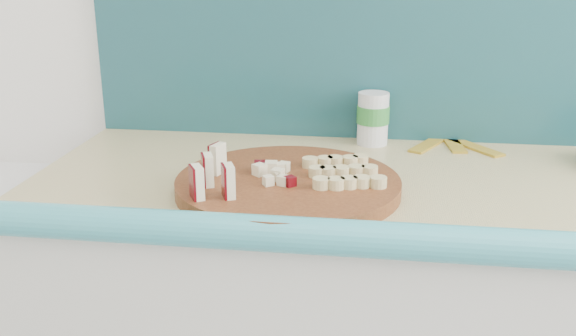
% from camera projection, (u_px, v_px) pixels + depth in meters
% --- Properties ---
extents(backsplash, '(2.20, 0.02, 0.50)m').
position_uv_depth(backsplash, '(570.00, 36.00, 1.42)').
color(backsplash, teal).
rests_on(backsplash, kitchen_counter).
extents(cutting_board, '(0.51, 0.51, 0.03)m').
position_uv_depth(cutting_board, '(288.00, 185.00, 1.20)').
color(cutting_board, '#4A1F0F').
rests_on(cutting_board, kitchen_counter).
extents(apple_wedges, '(0.08, 0.17, 0.06)m').
position_uv_depth(apple_wedges, '(212.00, 173.00, 1.14)').
color(apple_wedges, beige).
rests_on(apple_wedges, cutting_board).
extents(apple_chunks, '(0.06, 0.07, 0.02)m').
position_uv_depth(apple_chunks, '(274.00, 173.00, 1.19)').
color(apple_chunks, beige).
rests_on(apple_chunks, cutting_board).
extents(banana_slices, '(0.16, 0.18, 0.02)m').
position_uv_depth(banana_slices, '(342.00, 171.00, 1.21)').
color(banana_slices, '#CFBD7F').
rests_on(banana_slices, cutting_board).
extents(canister, '(0.08, 0.08, 0.12)m').
position_uv_depth(canister, '(373.00, 117.00, 1.48)').
color(canister, silver).
rests_on(canister, kitchen_counter).
extents(banana_peel, '(0.21, 0.18, 0.01)m').
position_uv_depth(banana_peel, '(452.00, 145.00, 1.49)').
color(banana_peel, gold).
rests_on(banana_peel, kitchen_counter).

